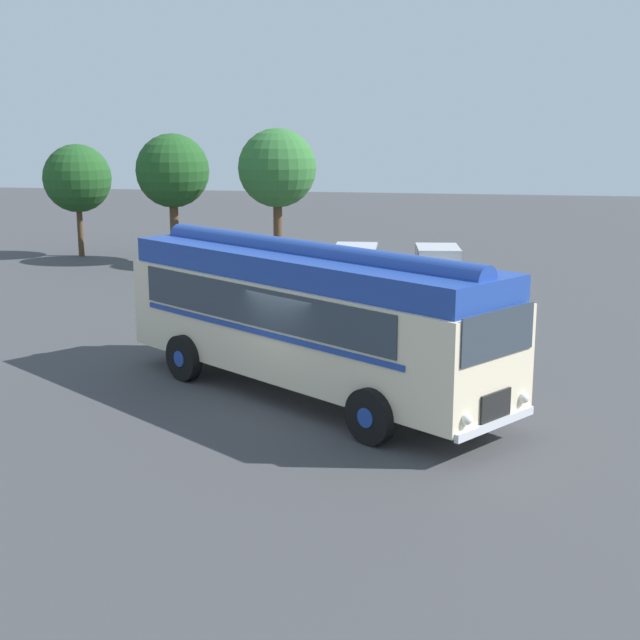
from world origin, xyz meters
The scene contains 7 objects.
ground_plane centered at (0.00, 0.00, 0.00)m, with size 120.00×120.00×0.00m, color #3D3D3F.
vintage_bus centered at (-0.02, 0.65, 1.89)m, with size 9.64×7.82×3.49m.
car_near_left centered at (-0.80, 13.30, 0.85)m, with size 2.19×4.31×1.66m.
car_mid_left centered at (2.15, 13.61, 0.85)m, with size 2.38×4.39×1.66m.
tree_far_left centered at (-14.46, 19.86, 3.49)m, with size 3.06×3.06×5.07m.
tree_left_of_centre centered at (-9.55, 18.83, 3.98)m, with size 3.17×3.17×5.56m.
tree_centre centered at (-4.86, 18.37, 4.10)m, with size 3.27×3.27×5.79m.
Camera 1 is at (3.74, -18.19, 5.99)m, focal length 50.00 mm.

